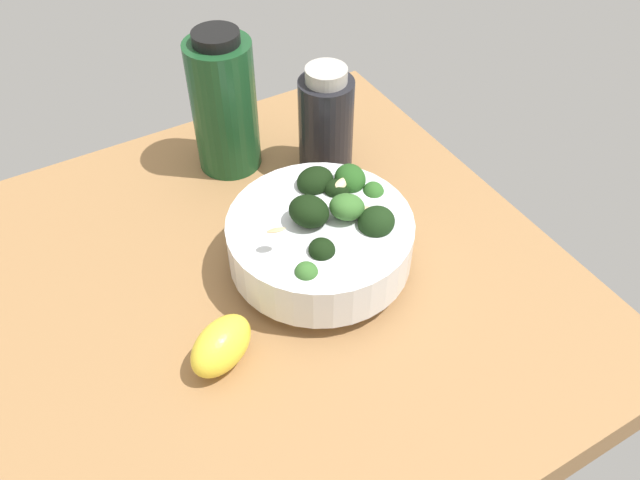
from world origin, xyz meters
The scene contains 5 objects.
ground_plane centered at (0.00, 0.00, -2.45)cm, with size 59.77×59.77×4.89cm, color #996D42.
bowl_of_broccoli centered at (6.24, -1.16, 4.35)cm, with size 18.53×18.53×10.16cm.
lemon_wedge centered at (-7.52, -6.90, 2.30)cm, with size 6.84×4.18×4.60cm, color yellow.
bottle_tall centered at (5.20, 19.51, 8.28)cm, with size 7.57×7.57×17.22cm.
bottle_short centered at (14.95, 13.01, 6.33)cm, with size 6.42×6.42×13.34cm.
Camera 1 is at (-16.80, -40.67, 50.04)cm, focal length 36.33 mm.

